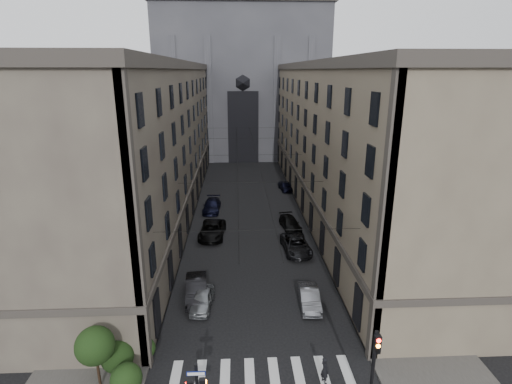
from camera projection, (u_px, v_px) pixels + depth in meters
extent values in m
cube|color=#383533|center=(169.00, 209.00, 53.36)|extent=(7.00, 80.00, 0.15)
cube|color=#383533|center=(324.00, 206.00, 54.34)|extent=(7.00, 80.00, 0.15)
cube|color=beige|center=(262.00, 376.00, 24.26)|extent=(11.00, 3.20, 0.01)
cube|color=#463D36|center=(141.00, 143.00, 50.61)|extent=(13.00, 60.00, 18.00)
cube|color=#38332D|center=(134.00, 65.00, 47.87)|extent=(13.60, 60.60, 0.90)
cube|color=#38332D|center=(144.00, 179.00, 52.02)|extent=(13.40, 60.30, 0.50)
cube|color=brown|center=(351.00, 141.00, 51.88)|extent=(13.00, 60.00, 18.00)
cube|color=#38332D|center=(356.00, 65.00, 49.13)|extent=(13.60, 60.60, 0.90)
cube|color=#38332D|center=(348.00, 177.00, 53.28)|extent=(13.40, 60.30, 0.50)
cube|color=#2D2D33|center=(242.00, 84.00, 86.74)|extent=(34.00, 22.00, 30.00)
cube|color=#38332D|center=(241.00, 6.00, 82.21)|extent=(35.00, 23.00, 1.20)
cube|color=black|center=(243.00, 128.00, 78.53)|extent=(6.00, 0.30, 14.00)
cube|color=orange|center=(202.00, 382.00, 19.92)|extent=(0.34, 0.24, 0.38)
cube|color=#FF0C07|center=(190.00, 384.00, 20.05)|extent=(0.34, 0.24, 0.38)
cube|color=navy|center=(196.00, 373.00, 19.60)|extent=(0.95, 0.05, 0.24)
cylinder|color=black|center=(372.00, 373.00, 20.90)|extent=(0.20, 0.20, 5.20)
cube|color=black|center=(377.00, 344.00, 20.11)|extent=(0.34, 0.30, 1.00)
cylinder|color=#FF0C07|center=(379.00, 341.00, 19.86)|extent=(0.22, 0.05, 0.22)
cylinder|color=orange|center=(378.00, 346.00, 19.95)|extent=(0.22, 0.05, 0.22)
cylinder|color=black|center=(378.00, 351.00, 20.05)|extent=(0.22, 0.05, 0.22)
sphere|color=black|center=(126.00, 379.00, 22.64)|extent=(1.80, 1.80, 1.80)
sphere|color=black|center=(117.00, 356.00, 24.28)|extent=(2.00, 2.00, 2.00)
sphere|color=black|center=(144.00, 349.00, 25.39)|extent=(1.40, 1.40, 1.40)
cylinder|color=black|center=(98.00, 369.00, 22.95)|extent=(0.16, 0.16, 2.40)
sphere|color=black|center=(95.00, 346.00, 22.48)|extent=(2.20, 2.20, 2.20)
cylinder|color=black|center=(258.00, 230.00, 26.85)|extent=(14.00, 0.03, 0.03)
cylinder|color=black|center=(251.00, 182.00, 38.31)|extent=(14.00, 0.03, 0.03)
cylinder|color=black|center=(247.00, 155.00, 50.73)|extent=(14.00, 0.03, 0.03)
cylinder|color=black|center=(245.00, 138.00, 63.15)|extent=(14.00, 0.03, 0.03)
cylinder|color=black|center=(244.00, 128.00, 74.61)|extent=(14.00, 0.03, 0.03)
cylinder|color=black|center=(237.00, 157.00, 51.74)|extent=(0.03, 60.00, 0.03)
cylinder|color=black|center=(257.00, 156.00, 51.86)|extent=(0.03, 60.00, 0.03)
imported|color=gray|center=(202.00, 300.00, 31.14)|extent=(2.00, 4.11, 1.35)
imported|color=black|center=(196.00, 289.00, 32.39)|extent=(2.10, 4.98, 1.60)
imported|color=black|center=(212.00, 230.00, 44.33)|extent=(3.05, 5.93, 1.60)
imported|color=black|center=(212.00, 206.00, 52.49)|extent=(2.33, 5.27, 1.50)
imported|color=slate|center=(309.00, 298.00, 31.35)|extent=(1.68, 4.31, 1.40)
imported|color=black|center=(296.00, 245.00, 40.68)|extent=(2.91, 5.69, 1.54)
imported|color=black|center=(290.00, 223.00, 46.64)|extent=(2.52, 4.88, 1.35)
imported|color=black|center=(285.00, 186.00, 61.59)|extent=(2.17, 4.32, 1.41)
imported|color=black|center=(325.00, 370.00, 23.55)|extent=(0.62, 0.75, 1.75)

